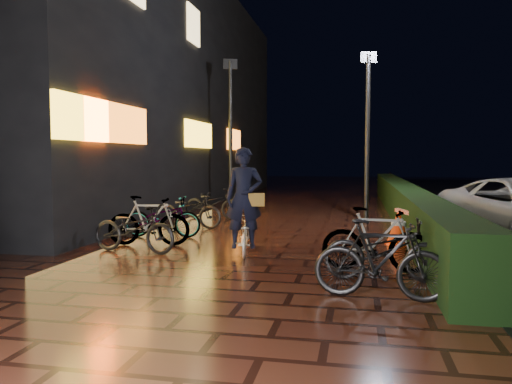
# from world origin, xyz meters

# --- Properties ---
(ground) EXTENTS (80.00, 80.00, 0.00)m
(ground) POSITION_xyz_m (0.00, 0.00, 0.00)
(ground) COLOR #381911
(ground) RESTS_ON ground
(hedge) EXTENTS (0.70, 20.00, 1.00)m
(hedge) POSITION_xyz_m (3.30, 8.00, 0.50)
(hedge) COLOR black
(hedge) RESTS_ON ground
(storefront_block) EXTENTS (12.09, 22.00, 9.00)m
(storefront_block) POSITION_xyz_m (-9.50, 11.50, 4.50)
(storefront_block) COLOR black
(storefront_block) RESTS_ON ground
(lamp_post_hedge) EXTENTS (0.46, 0.14, 4.79)m
(lamp_post_hedge) POSITION_xyz_m (2.22, 6.98, 2.64)
(lamp_post_hedge) COLOR black
(lamp_post_hedge) RESTS_ON ground
(lamp_post_sf) EXTENTS (0.49, 0.26, 5.26)m
(lamp_post_sf) POSITION_xyz_m (-2.47, 9.57, 2.89)
(lamp_post_sf) COLOR black
(lamp_post_sf) RESTS_ON ground
(cyclist) EXTENTS (0.79, 1.47, 2.01)m
(cyclist) POSITION_xyz_m (-0.11, 1.41, 0.75)
(cyclist) COLOR white
(cyclist) RESTS_ON ground
(traffic_barrier) EXTENTS (0.99, 1.88, 0.77)m
(traffic_barrier) POSITION_xyz_m (3.03, 2.30, 0.38)
(traffic_barrier) COLOR #E0600B
(traffic_barrier) RESTS_ON ground
(cart_assembly) EXTENTS (0.61, 0.52, 0.95)m
(cart_assembly) POSITION_xyz_m (3.36, 4.29, 0.49)
(cart_assembly) COLOR black
(cart_assembly) RESTS_ON ground
(parked_bikes_storefront) EXTENTS (2.00, 6.13, 1.03)m
(parked_bikes_storefront) POSITION_xyz_m (-2.27, 3.44, 0.47)
(parked_bikes_storefront) COLOR black
(parked_bikes_storefront) RESTS_ON ground
(parked_bikes_hedge) EXTENTS (1.87, 2.24, 1.03)m
(parked_bikes_hedge) POSITION_xyz_m (2.30, -0.29, 0.50)
(parked_bikes_hedge) COLOR black
(parked_bikes_hedge) RESTS_ON ground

